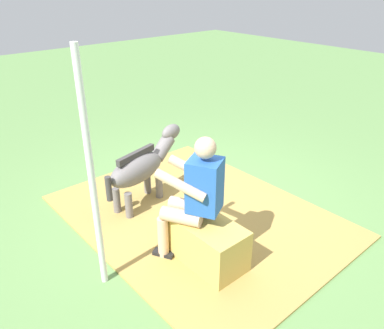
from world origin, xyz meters
The scene contains 6 objects.
ground_plane centered at (0.00, 0.00, 0.00)m, with size 24.00×24.00×0.00m, color #608C4C.
hay_patch centered at (-0.22, 0.18, 0.01)m, with size 3.30×2.51×0.02m, color #AD8C47.
hay_bale centered at (-0.90, 0.66, 0.24)m, with size 0.79×0.44×0.47m, color tan.
person_seated centered at (-0.75, 0.72, 0.75)m, with size 0.72×0.60×1.35m.
pony_standing centered at (0.46, 0.49, 0.52)m, with size 0.54×1.33×0.87m.
tent_pole_left centered at (-0.45, 1.58, 1.10)m, with size 0.06×0.06×2.20m, color silver.
Camera 1 is at (-3.13, 2.80, 2.63)m, focal length 36.21 mm.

